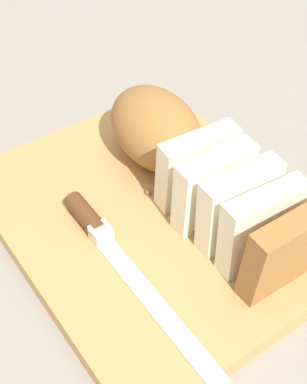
{
  "coord_description": "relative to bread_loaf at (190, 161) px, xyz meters",
  "views": [
    {
      "loc": [
        0.34,
        -0.26,
        0.47
      ],
      "look_at": [
        0.0,
        0.0,
        0.05
      ],
      "focal_mm": 51.2,
      "sensor_mm": 36.0,
      "label": 1
    }
  ],
  "objects": [
    {
      "name": "cutting_board",
      "position": [
        0.0,
        -0.05,
        -0.06
      ],
      "size": [
        0.39,
        0.32,
        0.02
      ],
      "primitive_type": "cube",
      "rotation": [
        0.0,
        0.0,
        -0.04
      ],
      "color": "tan",
      "rests_on": "ground_plane"
    },
    {
      "name": "ground_plane",
      "position": [
        0.0,
        -0.05,
        -0.07
      ],
      "size": [
        3.0,
        3.0,
        0.0
      ],
      "primitive_type": "plane",
      "color": "gray"
    },
    {
      "name": "crumb_near_loaf",
      "position": [
        0.05,
        -0.04,
        -0.04
      ],
      "size": [
        0.01,
        0.01,
        0.01
      ],
      "primitive_type": "sphere",
      "color": "#996633",
      "rests_on": "cutting_board"
    },
    {
      "name": "bread_loaf",
      "position": [
        0.0,
        0.0,
        0.0
      ],
      "size": [
        0.32,
        0.12,
        0.09
      ],
      "rotation": [
        0.0,
        0.0,
        -0.09
      ],
      "color": "#996633",
      "rests_on": "cutting_board"
    },
    {
      "name": "crumb_near_knife",
      "position": [
        -0.02,
        -0.04,
        -0.04
      ],
      "size": [
        0.01,
        0.01,
        0.01
      ],
      "primitive_type": "sphere",
      "color": "#996633",
      "rests_on": "cutting_board"
    },
    {
      "name": "bread_knife",
      "position": [
        0.01,
        -0.12,
        -0.04
      ],
      "size": [
        0.27,
        0.03,
        0.02
      ],
      "rotation": [
        0.0,
        0.0,
        -0.05
      ],
      "color": "silver",
      "rests_on": "cutting_board"
    }
  ]
}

